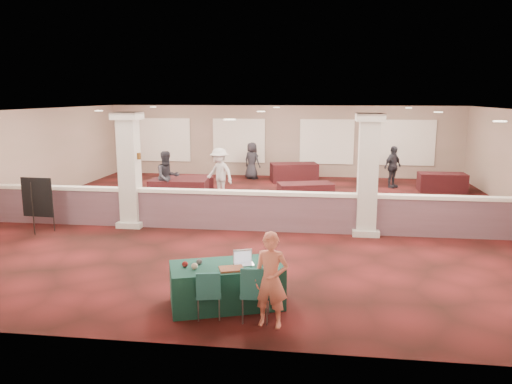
# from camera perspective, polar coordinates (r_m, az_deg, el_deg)

# --- Properties ---
(ground) EXTENTS (16.00, 16.00, 0.00)m
(ground) POSITION_cam_1_polar(r_m,az_deg,el_deg) (15.21, 0.55, -2.90)
(ground) COLOR #4F1313
(ground) RESTS_ON ground
(wall_back) EXTENTS (16.00, 0.04, 3.20)m
(wall_back) POSITION_cam_1_polar(r_m,az_deg,el_deg) (22.81, 3.04, 5.83)
(wall_back) COLOR gray
(wall_back) RESTS_ON ground
(wall_front) EXTENTS (16.00, 0.04, 3.20)m
(wall_front) POSITION_cam_1_polar(r_m,az_deg,el_deg) (7.19, -7.32, -5.67)
(wall_front) COLOR gray
(wall_front) RESTS_ON ground
(wall_left) EXTENTS (0.04, 16.00, 3.20)m
(wall_left) POSITION_cam_1_polar(r_m,az_deg,el_deg) (17.75, -26.06, 3.24)
(wall_left) COLOR gray
(wall_left) RESTS_ON ground
(ceiling) EXTENTS (16.00, 16.00, 0.02)m
(ceiling) POSITION_cam_1_polar(r_m,az_deg,el_deg) (14.77, 0.57, 9.25)
(ceiling) COLOR white
(ceiling) RESTS_ON wall_back
(partition_wall) EXTENTS (15.60, 0.28, 1.10)m
(partition_wall) POSITION_cam_1_polar(r_m,az_deg,el_deg) (13.63, -0.22, -2.08)
(partition_wall) COLOR brown
(partition_wall) RESTS_ON ground
(column_left) EXTENTS (0.72, 0.72, 3.20)m
(column_left) POSITION_cam_1_polar(r_m,az_deg,el_deg) (14.32, -14.25, 2.58)
(column_left) COLOR beige
(column_left) RESTS_ON ground
(column_right) EXTENTS (0.72, 0.72, 3.20)m
(column_right) POSITION_cam_1_polar(r_m,az_deg,el_deg) (13.36, 12.64, 2.06)
(column_right) COLOR beige
(column_right) RESTS_ON ground
(sconce_left) EXTENTS (0.12, 0.12, 0.18)m
(sconce_left) POSITION_cam_1_polar(r_m,az_deg,el_deg) (14.38, -15.36, 4.01)
(sconce_left) COLOR brown
(sconce_left) RESTS_ON column_left
(sconce_right) EXTENTS (0.12, 0.12, 0.18)m
(sconce_right) POSITION_cam_1_polar(r_m,az_deg,el_deg) (14.17, -13.27, 4.02)
(sconce_right) COLOR brown
(sconce_right) RESTS_ON column_left
(near_table) EXTENTS (2.14, 1.56, 0.74)m
(near_table) POSITION_cam_1_polar(r_m,az_deg,el_deg) (8.93, -3.40, -10.57)
(near_table) COLOR #0D3326
(near_table) RESTS_ON ground
(conf_chair_main) EXTENTS (0.50, 0.50, 0.95)m
(conf_chair_main) POSITION_cam_1_polar(r_m,az_deg,el_deg) (8.23, -0.08, -11.04)
(conf_chair_main) COLOR #216161
(conf_chair_main) RESTS_ON ground
(conf_chair_side) EXTENTS (0.50, 0.50, 0.83)m
(conf_chair_side) POSITION_cam_1_polar(r_m,az_deg,el_deg) (8.40, -5.45, -11.15)
(conf_chair_side) COLOR #216161
(conf_chair_side) RESTS_ON ground
(easel_board) EXTENTS (0.89, 0.46, 1.51)m
(easel_board) POSITION_cam_1_polar(r_m,az_deg,el_deg) (14.54, -23.72, -0.62)
(easel_board) COLOR black
(easel_board) RESTS_ON ground
(woman) EXTENTS (0.61, 0.45, 1.55)m
(woman) POSITION_cam_1_polar(r_m,az_deg,el_deg) (8.02, 1.71, -10.01)
(woman) COLOR #E07961
(woman) RESTS_ON ground
(far_table_front_left) EXTENTS (2.01, 1.08, 0.80)m
(far_table_front_left) POSITION_cam_1_polar(r_m,az_deg,el_deg) (17.47, -8.80, 0.13)
(far_table_front_left) COLOR black
(far_table_front_left) RESTS_ON ground
(far_table_front_center) EXTENTS (1.99, 1.38, 0.73)m
(far_table_front_center) POSITION_cam_1_polar(r_m,az_deg,el_deg) (17.00, 5.64, -0.20)
(far_table_front_center) COLOR black
(far_table_front_center) RESTS_ON ground
(far_table_front_right) EXTENTS (1.63, 0.87, 0.65)m
(far_table_front_right) POSITION_cam_1_polar(r_m,az_deg,el_deg) (16.02, 24.46, -1.99)
(far_table_front_right) COLOR black
(far_table_front_right) RESTS_ON ground
(far_table_back_left) EXTENTS (1.83, 1.23, 0.68)m
(far_table_back_left) POSITION_cam_1_polar(r_m,az_deg,el_deg) (18.79, -7.47, 0.75)
(far_table_back_left) COLOR black
(far_table_back_left) RESTS_ON ground
(far_table_back_center) EXTENTS (2.14, 1.44, 0.79)m
(far_table_back_center) POSITION_cam_1_polar(r_m,az_deg,el_deg) (21.43, 4.36, 2.23)
(far_table_back_center) COLOR black
(far_table_back_center) RESTS_ON ground
(far_table_back_right) EXTENTS (1.76, 0.88, 0.71)m
(far_table_back_right) POSITION_cam_1_polar(r_m,az_deg,el_deg) (20.48, 20.49, 1.04)
(far_table_back_right) COLOR black
(far_table_back_right) RESTS_ON ground
(attendee_a) EXTENTS (0.97, 0.92, 1.79)m
(attendee_a) POSITION_cam_1_polar(r_m,az_deg,el_deg) (17.30, -10.09, 1.66)
(attendee_a) COLOR black
(attendee_a) RESTS_ON ground
(attendee_b) EXTENTS (1.26, 1.04, 1.80)m
(attendee_b) POSITION_cam_1_polar(r_m,az_deg,el_deg) (17.96, -4.20, 2.17)
(attendee_b) COLOR silver
(attendee_b) RESTS_ON ground
(attendee_c) EXTENTS (1.02, 1.04, 1.68)m
(attendee_c) POSITION_cam_1_polar(r_m,az_deg,el_deg) (20.66, 15.35, 2.78)
(attendee_c) COLOR black
(attendee_c) RESTS_ON ground
(attendee_d) EXTENTS (0.91, 0.77, 1.62)m
(attendee_d) POSITION_cam_1_polar(r_m,az_deg,el_deg) (22.05, -0.47, 3.59)
(attendee_d) COLOR black
(attendee_d) RESTS_ON ground
(laptop_base) EXTENTS (0.39, 0.33, 0.02)m
(laptop_base) POSITION_cam_1_polar(r_m,az_deg,el_deg) (8.80, -1.39, -8.25)
(laptop_base) COLOR silver
(laptop_base) RESTS_ON near_table
(laptop_screen) EXTENTS (0.32, 0.12, 0.22)m
(laptop_screen) POSITION_cam_1_polar(r_m,az_deg,el_deg) (8.87, -1.54, -7.27)
(laptop_screen) COLOR silver
(laptop_screen) RESTS_ON near_table
(screen_glow) EXTENTS (0.29, 0.11, 0.19)m
(screen_glow) POSITION_cam_1_polar(r_m,az_deg,el_deg) (8.87, -1.53, -7.38)
(screen_glow) COLOR #D1E1FB
(screen_glow) RESTS_ON near_table
(knitting) EXTENTS (0.48, 0.42, 0.03)m
(knitting) POSITION_cam_1_polar(r_m,az_deg,el_deg) (8.57, -2.82, -8.76)
(knitting) COLOR #BC511E
(knitting) RESTS_ON near_table
(yarn_cream) EXTENTS (0.11, 0.11, 0.11)m
(yarn_cream) POSITION_cam_1_polar(r_m,az_deg,el_deg) (8.63, -7.03, -8.41)
(yarn_cream) COLOR beige
(yarn_cream) RESTS_ON near_table
(yarn_red) EXTENTS (0.10, 0.10, 0.10)m
(yarn_red) POSITION_cam_1_polar(r_m,az_deg,el_deg) (8.76, -8.12, -8.16)
(yarn_red) COLOR maroon
(yarn_red) RESTS_ON near_table
(yarn_grey) EXTENTS (0.11, 0.11, 0.11)m
(yarn_grey) POSITION_cam_1_polar(r_m,az_deg,el_deg) (8.85, -6.50, -7.92)
(yarn_grey) COLOR #4C4D51
(yarn_grey) RESTS_ON near_table
(scissors) EXTENTS (0.12, 0.07, 0.01)m
(scissors) POSITION_cam_1_polar(r_m,az_deg,el_deg) (8.65, 1.24, -8.61)
(scissors) COLOR red
(scissors) RESTS_ON near_table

